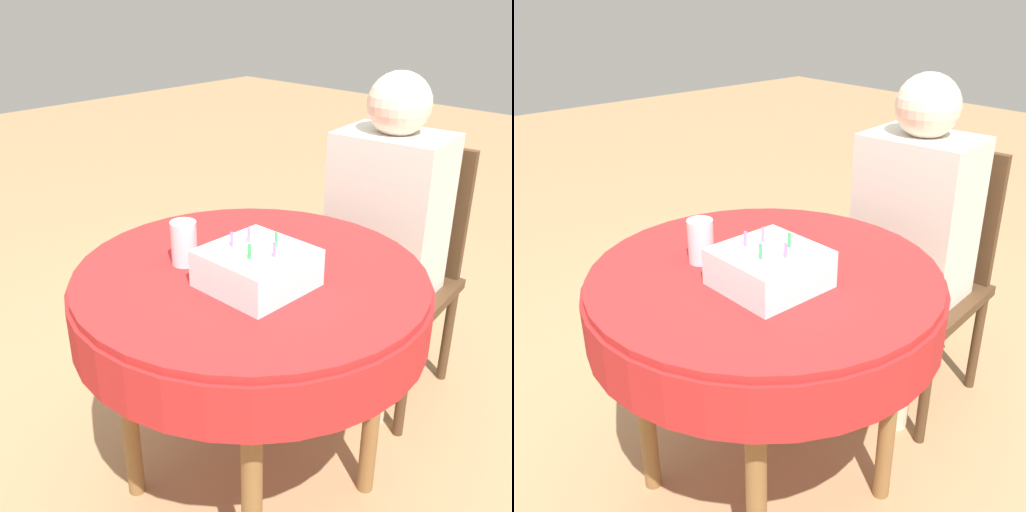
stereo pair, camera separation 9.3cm
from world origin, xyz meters
TOP-DOWN VIEW (x-y plane):
  - ground_plane at (0.00, 0.00)m, footprint 12.00×12.00m
  - dining_table at (0.00, 0.00)m, footprint 0.92×0.92m
  - chair at (-0.05, 0.79)m, footprint 0.51×0.51m
  - person at (-0.03, 0.69)m, footprint 0.39×0.38m
  - birthday_cake at (0.07, -0.05)m, footprint 0.23×0.23m
  - drinking_glass at (-0.15, -0.09)m, footprint 0.07×0.07m

SIDE VIEW (x-z plane):
  - ground_plane at x=0.00m, z-range 0.00..0.00m
  - chair at x=-0.05m, z-range 0.03..0.94m
  - dining_table at x=0.00m, z-range 0.28..1.04m
  - person at x=-0.03m, z-range 0.11..1.29m
  - birthday_cake at x=0.07m, z-range 0.74..0.87m
  - drinking_glass at x=-0.15m, z-range 0.76..0.87m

